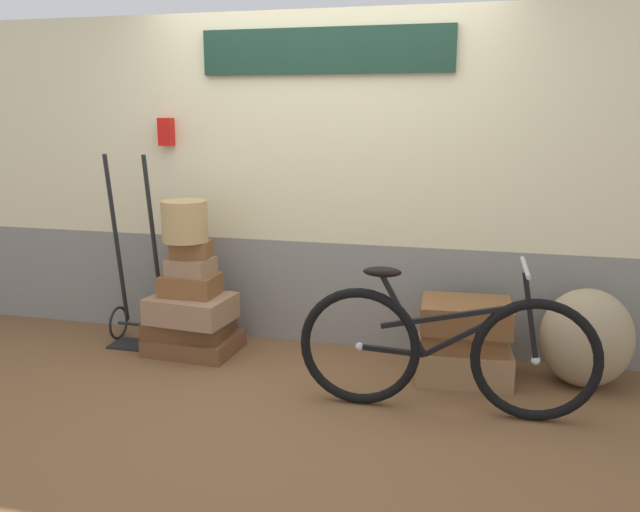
# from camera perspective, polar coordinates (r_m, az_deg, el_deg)

# --- Properties ---
(ground) EXTENTS (9.53, 5.20, 0.06)m
(ground) POSITION_cam_1_polar(r_m,az_deg,el_deg) (4.31, -2.43, -11.18)
(ground) COLOR brown
(station_building) EXTENTS (7.53, 0.74, 2.37)m
(station_building) POSITION_cam_1_polar(r_m,az_deg,el_deg) (4.79, 0.52, 6.36)
(station_building) COLOR gray
(station_building) RESTS_ON ground
(suitcase_0) EXTENTS (0.64, 0.50, 0.12)m
(suitcase_0) POSITION_cam_1_polar(r_m,az_deg,el_deg) (4.88, -10.78, -7.37)
(suitcase_0) COLOR brown
(suitcase_0) RESTS_ON ground
(suitcase_1) EXTENTS (0.59, 0.46, 0.12)m
(suitcase_1) POSITION_cam_1_polar(r_m,az_deg,el_deg) (4.85, -11.18, -5.97)
(suitcase_1) COLOR brown
(suitcase_1) RESTS_ON suitcase_0
(suitcase_2) EXTENTS (0.59, 0.47, 0.18)m
(suitcase_2) POSITION_cam_1_polar(r_m,az_deg,el_deg) (4.75, -11.03, -4.45)
(suitcase_2) COLOR #937051
(suitcase_2) RESTS_ON suitcase_1
(suitcase_3) EXTENTS (0.38, 0.30, 0.14)m
(suitcase_3) POSITION_cam_1_polar(r_m,az_deg,el_deg) (4.75, -11.08, -2.44)
(suitcase_3) COLOR brown
(suitcase_3) RESTS_ON suitcase_2
(suitcase_4) EXTENTS (0.32, 0.27, 0.12)m
(suitcase_4) POSITION_cam_1_polar(r_m,az_deg,el_deg) (4.71, -11.08, -0.89)
(suitcase_4) COLOR #937051
(suitcase_4) RESTS_ON suitcase_3
(suitcase_5) EXTENTS (0.29, 0.22, 0.12)m
(suitcase_5) POSITION_cam_1_polar(r_m,az_deg,el_deg) (4.69, -11.02, 0.58)
(suitcase_5) COLOR brown
(suitcase_5) RESTS_ON suitcase_4
(suitcase_6) EXTENTS (0.63, 0.51, 0.21)m
(suitcase_6) POSITION_cam_1_polar(r_m,az_deg,el_deg) (4.43, 12.22, -8.89)
(suitcase_6) COLOR #9E754C
(suitcase_6) RESTS_ON ground
(suitcase_7) EXTENTS (0.55, 0.48, 0.13)m
(suitcase_7) POSITION_cam_1_polar(r_m,az_deg,el_deg) (4.38, 12.13, -6.80)
(suitcase_7) COLOR brown
(suitcase_7) RESTS_ON suitcase_6
(suitcase_8) EXTENTS (0.58, 0.47, 0.18)m
(suitcase_8) POSITION_cam_1_polar(r_m,az_deg,el_deg) (4.31, 12.47, -5.01)
(suitcase_8) COLOR brown
(suitcase_8) RESTS_ON suitcase_7
(wicker_basket) EXTENTS (0.32, 0.32, 0.28)m
(wicker_basket) POSITION_cam_1_polar(r_m,az_deg,el_deg) (4.64, -11.60, 2.97)
(wicker_basket) COLOR tan
(wicker_basket) RESTS_ON suitcase_5
(luggage_trolley) EXTENTS (0.38, 0.35, 1.40)m
(luggage_trolley) POSITION_cam_1_polar(r_m,az_deg,el_deg) (5.07, -15.49, -3.29)
(luggage_trolley) COLOR black
(luggage_trolley) RESTS_ON ground
(burlap_sack) EXTENTS (0.56, 0.48, 0.63)m
(burlap_sack) POSITION_cam_1_polar(r_m,az_deg,el_deg) (4.46, 21.98, -6.56)
(burlap_sack) COLOR #9E8966
(burlap_sack) RESTS_ON ground
(bicycle) EXTENTS (1.69, 0.46, 0.89)m
(bicycle) POSITION_cam_1_polar(r_m,az_deg,el_deg) (3.84, 10.68, -8.00)
(bicycle) COLOR black
(bicycle) RESTS_ON ground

